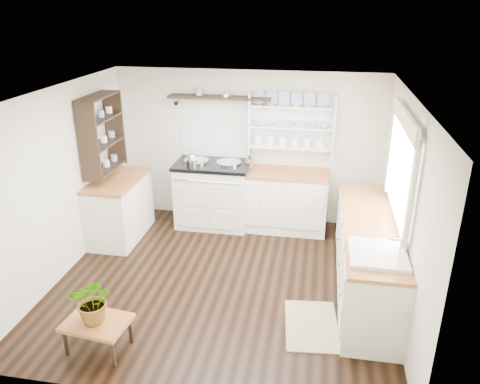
# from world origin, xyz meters

# --- Properties ---
(floor) EXTENTS (4.00, 3.80, 0.01)m
(floor) POSITION_xyz_m (0.00, 0.00, 0.00)
(floor) COLOR black
(floor) RESTS_ON ground
(wall_back) EXTENTS (4.00, 0.02, 2.30)m
(wall_back) POSITION_xyz_m (0.00, 1.90, 1.15)
(wall_back) COLOR beige
(wall_back) RESTS_ON ground
(wall_right) EXTENTS (0.02, 3.80, 2.30)m
(wall_right) POSITION_xyz_m (2.00, 0.00, 1.15)
(wall_right) COLOR beige
(wall_right) RESTS_ON ground
(wall_left) EXTENTS (0.02, 3.80, 2.30)m
(wall_left) POSITION_xyz_m (-2.00, 0.00, 1.15)
(wall_left) COLOR beige
(wall_left) RESTS_ON ground
(ceiling) EXTENTS (4.00, 3.80, 0.01)m
(ceiling) POSITION_xyz_m (0.00, 0.00, 2.30)
(ceiling) COLOR white
(ceiling) RESTS_ON wall_back
(window) EXTENTS (0.08, 1.55, 1.22)m
(window) POSITION_xyz_m (1.95, 0.15, 1.56)
(window) COLOR white
(window) RESTS_ON wall_right
(aga_cooker) EXTENTS (1.11, 0.77, 1.02)m
(aga_cooker) POSITION_xyz_m (-0.47, 1.57, 0.50)
(aga_cooker) COLOR beige
(aga_cooker) RESTS_ON floor
(back_cabinets) EXTENTS (1.27, 0.63, 0.90)m
(back_cabinets) POSITION_xyz_m (0.60, 1.60, 0.46)
(back_cabinets) COLOR silver
(back_cabinets) RESTS_ON floor
(right_cabinets) EXTENTS (0.62, 2.43, 0.90)m
(right_cabinets) POSITION_xyz_m (1.70, 0.10, 0.46)
(right_cabinets) COLOR silver
(right_cabinets) RESTS_ON floor
(belfast_sink) EXTENTS (0.55, 0.60, 0.45)m
(belfast_sink) POSITION_xyz_m (1.70, -0.65, 0.80)
(belfast_sink) COLOR white
(belfast_sink) RESTS_ON right_cabinets
(left_cabinets) EXTENTS (0.62, 1.13, 0.90)m
(left_cabinets) POSITION_xyz_m (-1.70, 0.90, 0.46)
(left_cabinets) COLOR silver
(left_cabinets) RESTS_ON floor
(plate_rack) EXTENTS (1.20, 0.22, 0.90)m
(plate_rack) POSITION_xyz_m (0.65, 1.86, 1.56)
(plate_rack) COLOR white
(plate_rack) RESTS_ON wall_back
(high_shelf) EXTENTS (1.50, 0.29, 0.16)m
(high_shelf) POSITION_xyz_m (-0.40, 1.78, 1.91)
(high_shelf) COLOR black
(high_shelf) RESTS_ON wall_back
(left_shelving) EXTENTS (0.28, 0.80, 1.05)m
(left_shelving) POSITION_xyz_m (-1.84, 0.90, 1.55)
(left_shelving) COLOR black
(left_shelving) RESTS_ON wall_left
(kettle) EXTENTS (0.18, 0.18, 0.22)m
(kettle) POSITION_xyz_m (-0.75, 1.45, 1.04)
(kettle) COLOR silver
(kettle) RESTS_ON aga_cooker
(utensil_crock) EXTENTS (0.11, 0.11, 0.12)m
(utensil_crock) POSITION_xyz_m (0.05, 1.68, 0.97)
(utensil_crock) COLOR brown
(utensil_crock) RESTS_ON back_cabinets
(center_table) EXTENTS (0.66, 0.50, 0.33)m
(center_table) POSITION_xyz_m (-0.95, -1.40, 0.29)
(center_table) COLOR brown
(center_table) RESTS_ON floor
(potted_plant) EXTENTS (0.43, 0.37, 0.47)m
(potted_plant) POSITION_xyz_m (-0.95, -1.40, 0.57)
(potted_plant) COLOR #3F7233
(potted_plant) RESTS_ON center_table
(floor_rug) EXTENTS (0.64, 0.90, 0.02)m
(floor_rug) POSITION_xyz_m (1.11, -0.68, 0.01)
(floor_rug) COLOR olive
(floor_rug) RESTS_ON floor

